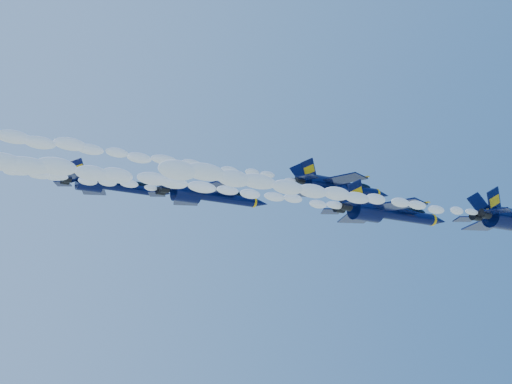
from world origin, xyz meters
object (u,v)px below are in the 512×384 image
jet_third (337,187)px  jet_fourth (208,195)px  jet_second (388,213)px  jet_fifth (112,185)px

jet_third → jet_fourth: (-15.02, 8.22, -1.31)m
jet_third → jet_fourth: jet_third is taller
jet_third → jet_second: bearing=-81.8°
jet_fifth → jet_fourth: bearing=-35.5°
jet_second → jet_third: jet_third is taller
jet_third → jet_fifth: size_ratio=1.05×
jet_second → jet_fifth: size_ratio=1.13×
jet_second → jet_third: 9.81m
jet_second → jet_fifth: 36.68m
jet_fourth → jet_fifth: (-10.80, 7.69, 1.75)m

